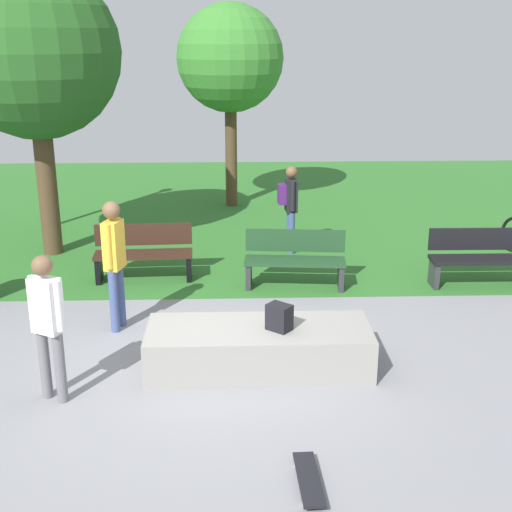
# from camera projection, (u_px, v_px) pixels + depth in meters

# --- Properties ---
(ground_plane) EXTENTS (28.00, 28.00, 0.00)m
(ground_plane) POSITION_uv_depth(u_px,v_px,m) (204.00, 373.00, 8.24)
(ground_plane) COLOR gray
(grass_lawn) EXTENTS (26.60, 11.60, 0.01)m
(grass_lawn) POSITION_uv_depth(u_px,v_px,m) (218.00, 207.00, 16.03)
(grass_lawn) COLOR #2D6B28
(grass_lawn) RESTS_ON ground_plane
(concrete_ledge) EXTENTS (2.71, 1.00, 0.54)m
(concrete_ledge) POSITION_uv_depth(u_px,v_px,m) (259.00, 348.00, 8.28)
(concrete_ledge) COLOR gray
(concrete_ledge) RESTS_ON ground_plane
(backpack_on_ledge) EXTENTS (0.34, 0.33, 0.32)m
(backpack_on_ledge) POSITION_uv_depth(u_px,v_px,m) (279.00, 317.00, 8.09)
(backpack_on_ledge) COLOR black
(backpack_on_ledge) RESTS_ON concrete_ledge
(skater_performing_trick) EXTENTS (0.39, 0.33, 1.70)m
(skater_performing_trick) POSITION_uv_depth(u_px,v_px,m) (47.00, 318.00, 7.35)
(skater_performing_trick) COLOR slate
(skater_performing_trick) RESTS_ON ground_plane
(skater_watching) EXTENTS (0.27, 0.42, 1.81)m
(skater_watching) POSITION_uv_depth(u_px,v_px,m) (114.00, 255.00, 9.15)
(skater_watching) COLOR #3F5184
(skater_watching) RESTS_ON ground_plane
(skateboard_by_ledge) EXTENTS (0.23, 0.81, 0.08)m
(skateboard_by_ledge) POSITION_uv_depth(u_px,v_px,m) (309.00, 479.00, 6.18)
(skateboard_by_ledge) COLOR black
(skateboard_by_ledge) RESTS_ON ground_plane
(park_bench_far_left) EXTENTS (1.62, 0.55, 0.91)m
(park_bench_far_left) POSITION_uv_depth(u_px,v_px,m) (144.00, 251.00, 11.23)
(park_bench_far_left) COLOR #331E14
(park_bench_far_left) RESTS_ON ground_plane
(park_bench_far_right) EXTENTS (1.64, 0.61, 0.91)m
(park_bench_far_right) POSITION_uv_depth(u_px,v_px,m) (295.00, 258.00, 10.90)
(park_bench_far_right) COLOR #1E4223
(park_bench_far_right) RESTS_ON ground_plane
(park_bench_near_path) EXTENTS (1.60, 0.48, 0.91)m
(park_bench_near_path) POSITION_uv_depth(u_px,v_px,m) (479.00, 256.00, 10.98)
(park_bench_near_path) COLOR black
(park_bench_near_path) RESTS_ON ground_plane
(tree_young_birch) EXTENTS (2.96, 2.96, 5.08)m
(tree_young_birch) POSITION_uv_depth(u_px,v_px,m) (34.00, 54.00, 11.60)
(tree_young_birch) COLOR #4C3823
(tree_young_birch) RESTS_ON grass_lawn
(tree_leaning_ash) EXTENTS (2.39, 2.39, 4.57)m
(tree_leaning_ash) POSITION_uv_depth(u_px,v_px,m) (230.00, 59.00, 15.16)
(tree_leaning_ash) COLOR #4C3823
(tree_leaning_ash) RESTS_ON grass_lawn
(lamp_post) EXTENTS (0.28, 0.28, 3.94)m
(lamp_post) POSITION_uv_depth(u_px,v_px,m) (34.00, 111.00, 13.57)
(lamp_post) COLOR black
(lamp_post) RESTS_ON ground_plane
(pedestrian_with_backpack) EXTENTS (0.36, 0.43, 1.62)m
(pedestrian_with_backpack) POSITION_uv_depth(u_px,v_px,m) (290.00, 202.00, 12.47)
(pedestrian_with_backpack) COLOR #3F5184
(pedestrian_with_backpack) RESTS_ON ground_plane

